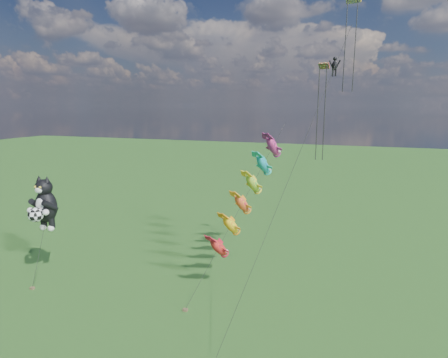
% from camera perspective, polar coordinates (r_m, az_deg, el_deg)
% --- Properties ---
extents(ground, '(300.00, 300.00, 0.00)m').
position_cam_1_polar(ground, '(40.47, -26.46, -15.58)').
color(ground, '#144210').
extents(cat_kite_rig, '(2.57, 4.18, 10.62)m').
position_cam_1_polar(cat_kite_rig, '(41.36, -25.74, -3.41)').
color(cat_kite_rig, brown).
rests_on(cat_kite_rig, ground).
extents(fish_windsock_rig, '(5.68, 15.00, 15.59)m').
position_cam_1_polar(fish_windsock_rig, '(37.28, 3.59, -2.28)').
color(fish_windsock_rig, brown).
rests_on(fish_windsock_rig, ground).
extents(parafoil_rig, '(7.91, 16.23, 26.57)m').
position_cam_1_polar(parafoil_rig, '(34.14, 16.27, 15.82)').
color(parafoil_rig, brown).
rests_on(parafoil_rig, ground).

